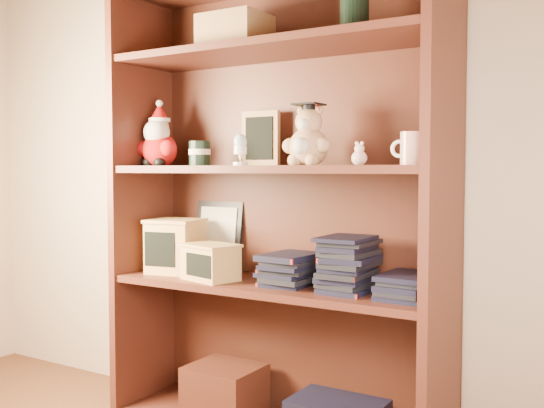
{
  "coord_description": "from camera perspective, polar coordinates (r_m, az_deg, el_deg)",
  "views": [
    {
      "loc": [
        1.3,
        -0.52,
        0.94
      ],
      "look_at": [
        0.17,
        1.3,
        0.82
      ],
      "focal_mm": 42.0,
      "sensor_mm": 36.0,
      "label": 1
    }
  ],
  "objects": [
    {
      "name": "treats_box",
      "position": [
        2.42,
        -8.64,
        -3.69
      ],
      "size": [
        0.22,
        0.22,
        0.2
      ],
      "color": "tan",
      "rests_on": "shelf_lower"
    },
    {
      "name": "bookcase",
      "position": [
        2.2,
        0.64,
        -1.01
      ],
      "size": [
        1.2,
        0.35,
        1.6
      ],
      "color": "#491F14",
      "rests_on": "ground"
    },
    {
      "name": "pink_figurine",
      "position": [
        2.0,
        7.83,
        4.29
      ],
      "size": [
        0.05,
        0.05,
        0.08
      ],
      "color": "beige",
      "rests_on": "shelf_upper"
    },
    {
      "name": "teachers_tin",
      "position": [
        2.33,
        -6.5,
        4.54
      ],
      "size": [
        0.08,
        0.08,
        0.09
      ],
      "color": "black",
      "rests_on": "shelf_upper"
    },
    {
      "name": "shelf_lower",
      "position": [
        2.19,
        0.0,
        -7.41
      ],
      "size": [
        1.14,
        0.33,
        0.02
      ],
      "color": "#491F14",
      "rests_on": "ground"
    },
    {
      "name": "santa_plush",
      "position": [
        2.45,
        -10.14,
        5.57
      ],
      "size": [
        0.18,
        0.13,
        0.26
      ],
      "color": "#A50F0F",
      "rests_on": "shelf_upper"
    },
    {
      "name": "book_stack_mid",
      "position": [
        2.04,
        6.8,
        -5.35
      ],
      "size": [
        0.14,
        0.2,
        0.18
      ],
      "color": "black",
      "rests_on": "shelf_lower"
    },
    {
      "name": "egg_cup",
      "position": [
        2.13,
        -2.86,
        5.0
      ],
      "size": [
        0.05,
        0.05,
        0.11
      ],
      "color": "white",
      "rests_on": "shelf_upper"
    },
    {
      "name": "pencils_box",
      "position": [
        2.24,
        -5.55,
        -5.17
      ],
      "size": [
        0.22,
        0.18,
        0.13
      ],
      "color": "tan",
      "rests_on": "shelf_lower"
    },
    {
      "name": "book_stack_right",
      "position": [
        1.97,
        12.27,
        -7.11
      ],
      "size": [
        0.14,
        0.2,
        0.08
      ],
      "color": "black",
      "rests_on": "shelf_lower"
    },
    {
      "name": "book_stack_left",
      "position": [
        2.14,
        1.64,
        -5.79
      ],
      "size": [
        0.14,
        0.2,
        0.11
      ],
      "color": "black",
      "rests_on": "shelf_lower"
    },
    {
      "name": "teacher_mug",
      "position": [
        1.94,
        12.51,
        4.88
      ],
      "size": [
        0.11,
        0.08,
        0.1
      ],
      "color": "silver",
      "rests_on": "shelf_upper"
    },
    {
      "name": "chalkboard_plaque",
      "position": [
        2.31,
        -1.01,
        5.81
      ],
      "size": [
        0.15,
        0.08,
        0.2
      ],
      "color": "#9E7547",
      "rests_on": "shelf_upper"
    },
    {
      "name": "certificate_frame",
      "position": [
        2.46,
        -4.82,
        -2.84
      ],
      "size": [
        0.21,
        0.05,
        0.26
      ],
      "color": "black",
      "rests_on": "shelf_lower"
    },
    {
      "name": "shelf_upper",
      "position": [
        2.15,
        0.0,
        3.13
      ],
      "size": [
        1.14,
        0.33,
        0.02
      ],
      "color": "#491F14",
      "rests_on": "ground"
    },
    {
      "name": "grad_teddy_bear",
      "position": [
        2.08,
        3.22,
        5.64
      ],
      "size": [
        0.17,
        0.15,
        0.21
      ],
      "color": "tan",
      "rests_on": "shelf_upper"
    }
  ]
}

